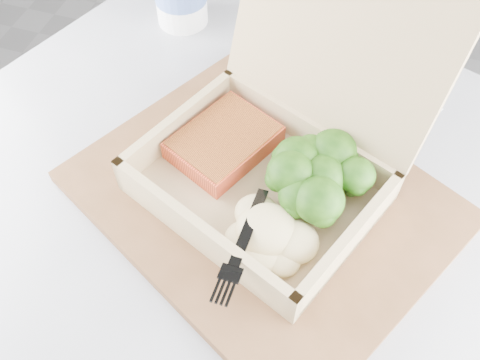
% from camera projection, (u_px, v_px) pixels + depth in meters
% --- Properties ---
extents(cafe_table, '(1.05, 1.05, 0.74)m').
position_uv_depth(cafe_table, '(230.00, 310.00, 0.72)').
color(cafe_table, black).
rests_on(cafe_table, floor).
extents(serving_tray, '(0.48, 0.44, 0.02)m').
position_uv_depth(serving_tray, '(263.00, 198.00, 0.59)').
color(serving_tray, brown).
rests_on(serving_tray, cafe_table).
extents(takeout_container, '(0.31, 0.32, 0.22)m').
position_uv_depth(takeout_container, '(283.00, 139.00, 0.56)').
color(takeout_container, tan).
rests_on(takeout_container, serving_tray).
extents(salmon_fillet, '(0.12, 0.14, 0.02)m').
position_uv_depth(salmon_fillet, '(224.00, 142.00, 0.60)').
color(salmon_fillet, '#F65E30').
rests_on(salmon_fillet, takeout_container).
extents(broccoli_pile, '(0.12, 0.12, 0.04)m').
position_uv_depth(broccoli_pile, '(322.00, 181.00, 0.55)').
color(broccoli_pile, '#387018').
rests_on(broccoli_pile, takeout_container).
extents(mashed_potatoes, '(0.10, 0.09, 0.03)m').
position_uv_depth(mashed_potatoes, '(266.00, 230.00, 0.52)').
color(mashed_potatoes, beige).
rests_on(mashed_potatoes, takeout_container).
extents(plastic_fork, '(0.02, 0.14, 0.02)m').
position_uv_depth(plastic_fork, '(255.00, 211.00, 0.52)').
color(plastic_fork, black).
rests_on(plastic_fork, mashed_potatoes).
extents(receipt, '(0.12, 0.14, 0.00)m').
position_uv_depth(receipt, '(390.00, 117.00, 0.67)').
color(receipt, white).
rests_on(receipt, cafe_table).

